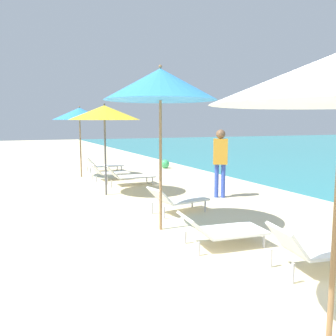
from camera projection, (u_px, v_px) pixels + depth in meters
name	position (u px, v px, depth m)	size (l,w,h in m)	color
lounger_nearest_shoreside	(315.00, 247.00, 4.60)	(1.31, 0.80, 0.64)	white
umbrella_second	(160.00, 85.00, 6.14)	(1.99, 1.99, 2.92)	olive
lounger_second_shoreside	(177.00, 199.00, 7.61)	(1.37, 0.78, 0.60)	white
lounger_second_inland	(221.00, 229.00, 5.56)	(1.39, 0.78, 0.54)	white
umbrella_third	(104.00, 113.00, 9.29)	(1.88, 1.88, 2.44)	#4C4C51
lounger_third_shoreside	(128.00, 175.00, 11.05)	(1.54, 0.67, 0.65)	white
umbrella_farthest	(80.00, 114.00, 12.46)	(1.88, 1.88, 2.52)	olive
lounger_farthest_shoreside	(103.00, 164.00, 14.12)	(1.45, 0.72, 0.62)	white
lounger_farthest_inland	(108.00, 172.00, 12.06)	(1.31, 0.70, 0.58)	white
person_walking_near	(220.00, 156.00, 9.10)	(0.42, 0.37, 1.77)	#334CB2
beach_ball	(165.00, 164.00, 15.16)	(0.38, 0.38, 0.38)	#3FB266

